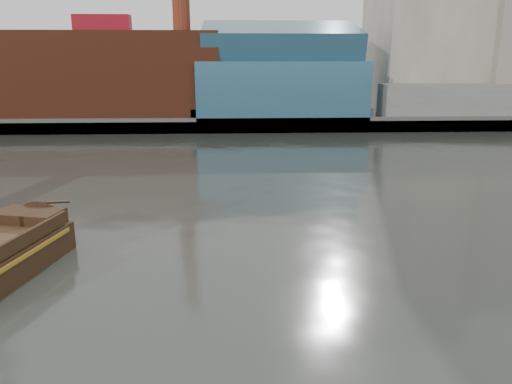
{
  "coord_description": "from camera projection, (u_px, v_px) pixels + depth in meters",
  "views": [
    {
      "loc": [
        1.29,
        -23.45,
        13.13
      ],
      "look_at": [
        2.8,
        9.53,
        4.0
      ],
      "focal_mm": 35.0,
      "sensor_mm": 36.0,
      "label": 1
    }
  ],
  "objects": [
    {
      "name": "ground",
      "position": [
        211.0,
        315.0,
        26.02
      ],
      "size": [
        400.0,
        400.0,
        0.0
      ],
      "primitive_type": "plane",
      "color": "#2A2C26",
      "rests_on": "ground"
    },
    {
      "name": "promenade_far",
      "position": [
        227.0,
        109.0,
        114.34
      ],
      "size": [
        220.0,
        60.0,
        2.0
      ],
      "primitive_type": "cube",
      "color": "slate",
      "rests_on": "ground"
    },
    {
      "name": "seawall",
      "position": [
        226.0,
        126.0,
        85.85
      ],
      "size": [
        220.0,
        1.0,
        2.6
      ],
      "primitive_type": "cube",
      "color": "#4C4C49",
      "rests_on": "ground"
    }
  ]
}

